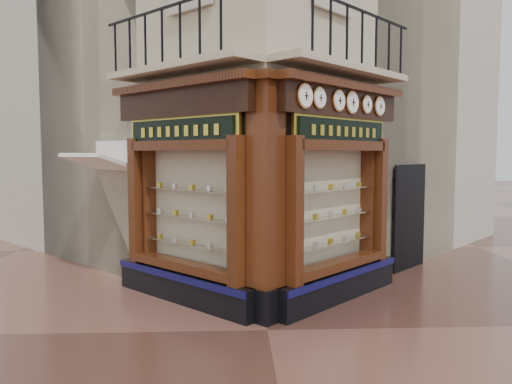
{
  "coord_description": "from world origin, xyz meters",
  "views": [
    {
      "loc": [
        -0.5,
        -7.45,
        2.72
      ],
      "look_at": [
        -0.09,
        2.0,
        1.97
      ],
      "focal_mm": 35.0,
      "sensor_mm": 36.0,
      "label": 1
    }
  ],
  "objects": [
    {
      "name": "balcony",
      "position": [
        0.0,
        1.49,
        4.22
      ],
      "size": [
        5.94,
        2.97,
        1.03
      ],
      "color": "#C4B599",
      "rests_on": "ground"
    },
    {
      "name": "clock_e",
      "position": [
        1.98,
        1.88,
        3.62
      ],
      "size": [
        0.28,
        0.28,
        0.34
      ],
      "rotation": [
        0.0,
        0.0,
        0.79
      ],
      "color": "#C48041",
      "rests_on": "ground"
    },
    {
      "name": "signboard_left",
      "position": [
        -1.46,
        1.51,
        3.1
      ],
      "size": [
        2.14,
        2.14,
        0.57
      ],
      "rotation": [
        0.0,
        0.0,
        2.36
      ],
      "color": "gold",
      "rests_on": "ground"
    },
    {
      "name": "signboard_right",
      "position": [
        1.46,
        1.51,
        3.1
      ],
      "size": [
        2.07,
        2.07,
        0.55
      ],
      "rotation": [
        0.0,
        0.0,
        0.79
      ],
      "color": "gold",
      "rests_on": "ground"
    },
    {
      "name": "shopfront_left",
      "position": [
        -1.41,
        1.57,
        1.98
      ],
      "size": [
        2.86,
        2.86,
        3.98
      ],
      "rotation": [
        0.0,
        0.0,
        2.36
      ],
      "color": "black",
      "rests_on": "ground"
    },
    {
      "name": "corner_pilaster",
      "position": [
        0.0,
        0.5,
        1.95
      ],
      "size": [
        0.85,
        0.85,
        3.98
      ],
      "rotation": [
        0.0,
        0.0,
        0.79
      ],
      "color": "black",
      "rests_on": "ground"
    },
    {
      "name": "ground",
      "position": [
        0.0,
        0.0,
        0.0
      ],
      "size": [
        80.0,
        80.0,
        0.0
      ],
      "primitive_type": "plane",
      "color": "#4B2B23",
      "rests_on": "ground"
    },
    {
      "name": "clock_b",
      "position": [
        0.9,
        0.8,
        3.62
      ],
      "size": [
        0.29,
        0.29,
        0.36
      ],
      "rotation": [
        0.0,
        0.0,
        0.79
      ],
      "color": "#C48041",
      "rests_on": "ground"
    },
    {
      "name": "main_building",
      "position": [
        0.0,
        6.16,
        6.0
      ],
      "size": [
        11.31,
        11.31,
        12.0
      ],
      "primitive_type": "cube",
      "rotation": [
        0.0,
        0.0,
        0.79
      ],
      "color": "#C4B599",
      "rests_on": "ground"
    },
    {
      "name": "neighbour_right",
      "position": [
        2.47,
        8.63,
        5.5
      ],
      "size": [
        11.31,
        11.31,
        11.0
      ],
      "primitive_type": "cube",
      "rotation": [
        0.0,
        0.0,
        0.79
      ],
      "color": "#B3AD9C",
      "rests_on": "ground"
    },
    {
      "name": "clock_c",
      "position": [
        1.31,
        1.21,
        3.62
      ],
      "size": [
        0.3,
        0.3,
        0.38
      ],
      "rotation": [
        0.0,
        0.0,
        0.79
      ],
      "color": "#C48041",
      "rests_on": "ground"
    },
    {
      "name": "clock_a",
      "position": [
        0.62,
        0.52,
        3.62
      ],
      "size": [
        0.32,
        0.32,
        0.4
      ],
      "rotation": [
        0.0,
        0.0,
        0.79
      ],
      "color": "#C48041",
      "rests_on": "ground"
    },
    {
      "name": "clock_f",
      "position": [
        2.32,
        2.22,
        3.62
      ],
      "size": [
        0.3,
        0.3,
        0.38
      ],
      "rotation": [
        0.0,
        0.0,
        0.79
      ],
      "color": "#C48041",
      "rests_on": "ground"
    },
    {
      "name": "neighbour_left",
      "position": [
        -2.47,
        8.63,
        5.5
      ],
      "size": [
        11.31,
        11.31,
        11.0
      ],
      "primitive_type": "cube",
      "rotation": [
        0.0,
        0.0,
        0.79
      ],
      "color": "#B3AD9C",
      "rests_on": "ground"
    },
    {
      "name": "awning",
      "position": [
        -3.33,
        3.12,
        0.0
      ],
      "size": [
        1.84,
        1.84,
        0.37
      ],
      "primitive_type": null,
      "rotation": [
        0.31,
        0.0,
        2.36
      ],
      "color": "white",
      "rests_on": "ground"
    },
    {
      "name": "clock_d",
      "position": [
        1.62,
        1.51,
        3.62
      ],
      "size": [
        0.33,
        0.33,
        0.41
      ],
      "rotation": [
        0.0,
        0.0,
        0.79
      ],
      "color": "#C48041",
      "rests_on": "ground"
    },
    {
      "name": "shopfront_right",
      "position": [
        1.41,
        1.57,
        1.98
      ],
      "size": [
        2.86,
        2.86,
        3.98
      ],
      "rotation": [
        0.0,
        0.0,
        0.79
      ],
      "color": "black",
      "rests_on": "ground"
    }
  ]
}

